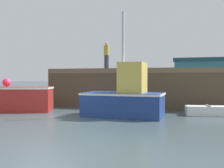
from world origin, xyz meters
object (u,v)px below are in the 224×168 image
rowboat (208,111)px  dockworker (107,56)px  fishing_boat_near_left (21,98)px  fishing_boat_near_right (125,98)px

rowboat → dockworker: (-5.79, 3.89, 2.74)m
fishing_boat_near_left → dockworker: size_ratio=1.75×
fishing_boat_near_left → fishing_boat_near_right: (5.06, -0.11, 0.10)m
rowboat → dockworker: bearing=146.1°
fishing_boat_near_right → rowboat: (3.25, 1.33, -0.55)m
dockworker → fishing_boat_near_left: bearing=-116.3°
rowboat → fishing_boat_near_left: bearing=-171.7°
fishing_boat_near_left → rowboat: 8.41m
fishing_boat_near_left → dockworker: (2.52, 5.11, 2.28)m
fishing_boat_near_left → rowboat: bearing=8.3°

